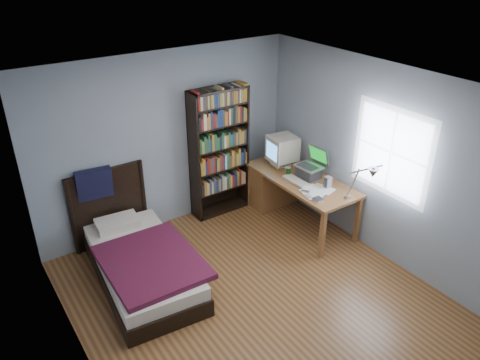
{
  "coord_description": "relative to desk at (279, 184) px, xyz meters",
  "views": [
    {
      "loc": [
        -2.51,
        -3.38,
        3.75
      ],
      "look_at": [
        0.38,
        0.88,
        1.07
      ],
      "focal_mm": 35.0,
      "sensor_mm": 36.0,
      "label": 1
    }
  ],
  "objects": [
    {
      "name": "phone_grey",
      "position": [
        -0.28,
        -0.95,
        0.32
      ],
      "size": [
        0.07,
        0.11,
        0.02
      ],
      "primitive_type": "cube",
      "rotation": [
        0.0,
        0.0,
        -0.23
      ],
      "color": "#9A9A9C",
      "rests_on": "desk"
    },
    {
      "name": "crt_monitor",
      "position": [
        0.03,
        0.01,
        0.57
      ],
      "size": [
        0.43,
        0.4,
        0.46
      ],
      "color": "#C0B39F",
      "rests_on": "desk"
    },
    {
      "name": "phone_silver",
      "position": [
        -0.23,
        -0.83,
        0.32
      ],
      "size": [
        0.1,
        0.12,
        0.02
      ],
      "primitive_type": "cube",
      "rotation": [
        0.0,
        0.0,
        0.54
      ],
      "color": "#B0B1B5",
      "rests_on": "desk"
    },
    {
      "name": "desk",
      "position": [
        0.0,
        0.0,
        0.0
      ],
      "size": [
        0.75,
        1.74,
        0.73
      ],
      "color": "brown",
      "rests_on": "floor"
    },
    {
      "name": "bed",
      "position": [
        -2.44,
        -0.34,
        -0.16
      ],
      "size": [
        1.16,
        2.11,
        1.16
      ],
      "color": "black",
      "rests_on": "floor"
    },
    {
      "name": "laptop",
      "position": [
        0.1,
        -0.53,
        0.43
      ],
      "size": [
        0.38,
        0.38,
        0.44
      ],
      "color": "#2D2D30",
      "rests_on": "desk"
    },
    {
      "name": "desk_lamp",
      "position": [
        -0.02,
        -1.67,
        0.85
      ],
      "size": [
        0.26,
        0.57,
        0.67
      ],
      "color": "#99999E",
      "rests_on": "desk"
    },
    {
      "name": "speaker",
      "position": [
        0.11,
        -0.9,
        0.39
      ],
      "size": [
        0.08,
        0.08,
        0.16
      ],
      "primitive_type": "cube",
      "rotation": [
        0.0,
        0.0,
        -0.04
      ],
      "color": "#9A9A9C",
      "rests_on": "desk"
    },
    {
      "name": "room",
      "position": [
        -1.48,
        -1.48,
        0.83
      ],
      "size": [
        4.2,
        4.24,
        2.5
      ],
      "color": "brown",
      "rests_on": "ground"
    },
    {
      "name": "soda_can",
      "position": [
        -0.1,
        -0.32,
        0.37
      ],
      "size": [
        0.07,
        0.07,
        0.12
      ],
      "primitive_type": "cylinder",
      "color": "#07350F",
      "rests_on": "desk"
    },
    {
      "name": "mouse",
      "position": [
        0.01,
        -0.17,
        0.33
      ],
      "size": [
        0.06,
        0.11,
        0.04
      ],
      "primitive_type": "ellipsoid",
      "color": "silver",
      "rests_on": "desk"
    },
    {
      "name": "keyboard",
      "position": [
        -0.14,
        -0.54,
        0.32
      ],
      "size": [
        0.18,
        0.42,
        0.04
      ],
      "primitive_type": "cube",
      "rotation": [
        0.0,
        0.07,
        0.02
      ],
      "color": "beige",
      "rests_on": "desk"
    },
    {
      "name": "external_drive",
      "position": [
        -0.24,
        -1.09,
        0.32
      ],
      "size": [
        0.11,
        0.11,
        0.02
      ],
      "primitive_type": "cube",
      "rotation": [
        0.0,
        0.0,
        -0.01
      ],
      "color": "#9A9A9C",
      "rests_on": "desk"
    },
    {
      "name": "bookshelf",
      "position": [
        -0.77,
        0.46,
        0.55
      ],
      "size": [
        0.87,
        0.3,
        1.93
      ],
      "color": "black",
      "rests_on": "floor"
    }
  ]
}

